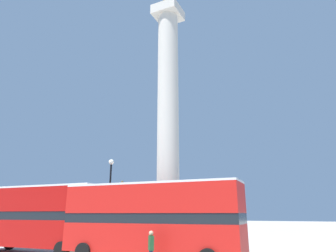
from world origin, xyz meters
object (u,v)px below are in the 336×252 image
object	(u,v)px
bus_a	(151,217)
pedestrian_near_lamp	(151,247)
bus_b	(36,216)
equestrian_statue	(121,224)
street_lamp	(109,199)
monument_column	(168,161)

from	to	relation	value
bus_a	pedestrian_near_lamp	size ratio (longest dim) A/B	5.98
bus_b	pedestrian_near_lamp	bearing A→B (deg)	-12.75
equestrian_statue	bus_b	bearing A→B (deg)	-63.01
bus_b	street_lamp	bearing A→B (deg)	37.16
monument_column	street_lamp	world-z (taller)	monument_column
equestrian_statue	pedestrian_near_lamp	world-z (taller)	equestrian_statue
monument_column	bus_b	xyz separation A→B (m)	(-7.60, -5.51, -4.12)
bus_b	pedestrian_near_lamp	size ratio (longest dim) A/B	5.75
bus_b	bus_a	bearing A→B (deg)	-1.28
bus_a	pedestrian_near_lamp	xyz separation A→B (m)	(1.12, -2.00, -1.38)
monument_column	pedestrian_near_lamp	size ratio (longest dim) A/B	12.27
equestrian_statue	street_lamp	world-z (taller)	street_lamp
monument_column	pedestrian_near_lamp	bearing A→B (deg)	-70.23
monument_column	bus_a	distance (m)	6.76
monument_column	bus_a	size ratio (longest dim) A/B	2.05
bus_a	bus_b	bearing A→B (deg)	179.18
bus_b	monument_column	bearing A→B (deg)	32.17
bus_a	equestrian_statue	size ratio (longest dim) A/B	1.78
equestrian_statue	pedestrian_near_lamp	size ratio (longest dim) A/B	3.35
bus_b	equestrian_statue	distance (m)	11.33
bus_b	pedestrian_near_lamp	xyz separation A→B (m)	(10.15, -1.61, -1.44)
bus_a	street_lamp	xyz separation A→B (m)	(-5.26, 2.87, 1.25)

